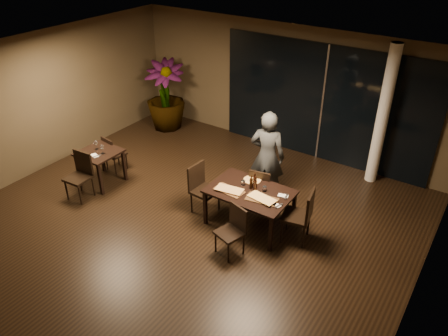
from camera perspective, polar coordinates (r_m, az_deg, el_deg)
ground at (r=8.28m, az=-5.64°, el=-7.70°), size 8.00×8.00×0.00m
wall_back at (r=10.56m, az=8.04°, el=10.32°), size 8.00×0.10×3.00m
wall_left at (r=10.32m, az=-24.04°, el=7.42°), size 0.10×8.00×3.00m
wall_right at (r=6.10m, az=25.11°, el=-9.14°), size 0.10×8.00×3.00m
ceiling at (r=6.84m, az=-6.94°, el=12.59°), size 8.00×8.00×0.04m
window_panel at (r=10.18m, az=12.81°, el=8.15°), size 5.00×0.06×2.70m
column at (r=9.48m, az=20.00°, el=6.31°), size 0.24×0.24×3.00m
main_table at (r=7.94m, az=3.40°, el=-3.42°), size 1.50×1.00×0.75m
side_table at (r=9.58m, az=-15.94°, el=1.41°), size 0.80×0.80×0.75m
chair_main_far at (r=8.46m, az=4.82°, el=-2.50°), size 0.49×0.49×0.91m
chair_main_near at (r=7.42m, az=1.22°, el=-7.80°), size 0.52×0.52×0.90m
chair_main_left at (r=8.38m, az=-2.99°, el=-2.35°), size 0.49×0.49×1.00m
chair_main_right at (r=7.73m, az=10.13°, el=-5.85°), size 0.57×0.57×1.04m
chair_side_far at (r=10.04m, az=-14.37°, el=2.02°), size 0.44×0.44×0.84m
chair_side_near at (r=9.27m, az=-18.23°, el=-0.58°), size 0.49×0.49×0.98m
diner at (r=8.60m, az=5.66°, el=1.52°), size 0.73×0.57×1.90m
potted_plant at (r=11.73m, az=-7.68°, el=9.39°), size 1.39×1.39×1.84m
pizza_board_left at (r=7.87m, az=0.69°, el=-2.95°), size 0.56×0.31×0.01m
pizza_board_right at (r=7.67m, az=4.98°, el=-4.09°), size 0.60×0.37×0.01m
oblong_pizza_left at (r=7.87m, az=0.69°, el=-2.85°), size 0.51×0.29×0.02m
oblong_pizza_right at (r=7.66m, az=4.98°, el=-3.98°), size 0.50×0.29×0.02m
round_pizza at (r=8.18m, az=3.71°, el=-1.59°), size 0.32×0.32×0.01m
bottle_a at (r=7.89m, az=3.56°, el=-1.82°), size 0.06×0.06×0.27m
bottle_b at (r=7.81m, az=4.09°, el=-2.10°), size 0.07×0.07×0.30m
bottle_c at (r=7.90m, az=4.04°, el=-1.65°), size 0.07×0.07×0.30m
tumbler_left at (r=8.03m, az=2.54°, el=-1.94°), size 0.07×0.07×0.09m
tumbler_right at (r=7.89m, az=5.32°, el=-2.71°), size 0.08×0.08×0.09m
napkin_near at (r=7.56m, az=6.78°, el=-4.80°), size 0.20×0.14×0.01m
napkin_far at (r=7.80m, az=7.73°, el=-3.62°), size 0.20×0.14×0.01m
wine_glass_a at (r=9.59m, az=-16.36°, el=2.88°), size 0.08×0.08×0.19m
wine_glass_b at (r=9.38m, az=-15.62°, el=2.35°), size 0.08×0.08×0.19m
side_napkin at (r=9.38m, az=-16.54°, el=1.57°), size 0.20×0.15×0.01m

